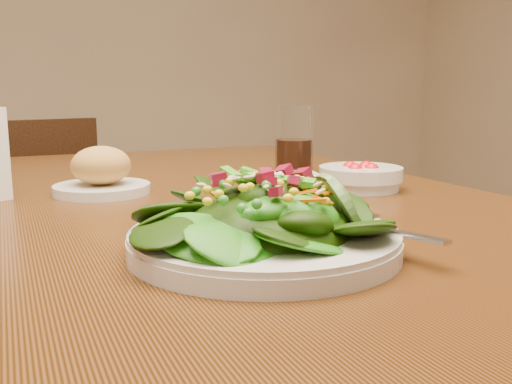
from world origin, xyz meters
TOP-DOWN VIEW (x-y plane):
  - dining_table at (0.00, 0.00)m, footprint 0.90×1.40m
  - chair_far at (-0.20, 1.10)m, footprint 0.46×0.46m
  - salad_plate at (-0.01, -0.28)m, footprint 0.28×0.27m
  - bread_plate at (-0.12, 0.12)m, footprint 0.15×0.15m
  - tomato_bowl at (0.27, -0.01)m, footprint 0.13×0.13m
  - drinking_glass at (0.26, 0.19)m, footprint 0.07×0.07m

SIDE VIEW (x-z plane):
  - chair_far at x=-0.20m, z-range 0.02..0.85m
  - dining_table at x=0.00m, z-range 0.27..1.02m
  - tomato_bowl at x=0.27m, z-range 0.75..0.79m
  - salad_plate at x=-0.01m, z-range 0.74..0.82m
  - bread_plate at x=-0.12m, z-range 0.74..0.82m
  - drinking_glass at x=0.26m, z-range 0.74..0.87m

